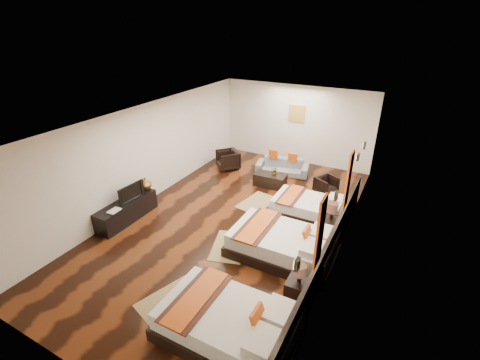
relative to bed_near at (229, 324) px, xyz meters
The scene contains 30 objects.
floor 3.58m from the bed_near, 118.42° to the left, with size 5.50×9.50×0.01m, color black.
ceiling 4.36m from the bed_near, 118.42° to the left, with size 5.50×9.50×0.01m, color white.
back_wall 8.14m from the bed_near, 102.15° to the left, with size 5.50×0.01×2.80m, color silver.
left_wall 5.56m from the bed_near, 144.79° to the left, with size 0.01×9.50×2.80m, color silver.
right_wall 3.49m from the bed_near, 71.50° to the left, with size 0.01×9.50×2.80m, color silver.
headboard_panel 2.55m from the bed_near, 66.64° to the left, with size 0.08×6.60×0.90m, color black.
bed_near is the anchor object (origin of this frame).
bed_mid 2.45m from the bed_near, 89.99° to the left, with size 2.34×1.47×0.89m.
bed_far 4.39m from the bed_near, 90.07° to the left, with size 1.92×1.21×0.73m.
nightstand_a 1.50m from the bed_near, 60.18° to the left, with size 0.43×0.43×0.85m.
nightstand_b 3.69m from the bed_near, 78.35° to the left, with size 0.49×0.49×0.97m.
jute_mat_near 1.44m from the bed_near, behind, with size 0.75×1.20×0.01m, color #977D4C.
jute_mat_mid 2.50m from the bed_near, 119.86° to the left, with size 0.75×1.20×0.01m, color #977D4C.
jute_mat_far 4.62m from the bed_near, 109.53° to the left, with size 0.75×1.20×0.01m, color #977D4C.
tv_console 4.61m from the bed_near, 155.62° to the left, with size 0.50×1.80×0.55m, color black.
tv 4.65m from the bed_near, 153.78° to the left, with size 0.81×0.11×0.47m, color black.
book 4.44m from the bed_near, 161.41° to the left, with size 0.23×0.32×0.03m, color black.
figurine 5.00m from the bed_near, 147.42° to the left, with size 0.34×0.34×0.35m, color brown.
sofa 6.78m from the bed_near, 104.06° to the left, with size 1.76×0.69×0.51m, color slate.
armchair_left 7.03m from the bed_near, 120.02° to the left, with size 0.71×0.73×0.66m, color black.
armchair_right 5.89m from the bed_near, 89.41° to the left, with size 0.57×0.59×0.53m, color black.
coffee_table 5.77m from the bed_near, 106.59° to the left, with size 1.00×0.50×0.40m, color black.
table_plant 5.82m from the bed_near, 105.21° to the left, with size 0.23×0.20×0.25m, color #316120.
orange_panel_a 2.13m from the bed_near, 50.26° to the left, with size 0.04×0.40×1.30m, color #D86014.
orange_panel_b 3.85m from the bed_near, 73.32° to the left, with size 0.04×0.40×1.30m, color #D86014.
sconce_near 1.85m from the bed_near, ahead, with size 0.07×0.12×0.18m.
sconce_mid 2.98m from the bed_near, 66.75° to the left, with size 0.07×0.12×0.18m.
sconce_far 4.90m from the bed_near, 77.51° to the left, with size 0.07×0.12×0.18m.
sconce_lounge 5.74m from the bed_near, 79.53° to the left, with size 0.07×0.12×0.18m.
gold_artwork 8.19m from the bed_near, 102.18° to the left, with size 0.60×0.04×0.60m, color #AD873F.
Camera 1 is at (3.70, -6.53, 4.88)m, focal length 25.02 mm.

